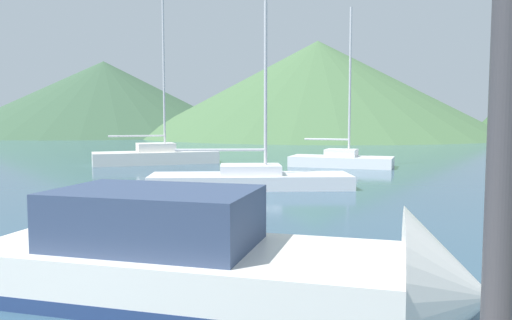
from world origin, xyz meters
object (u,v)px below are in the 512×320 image
(motorboat_near, at_px, (233,268))
(sailboat_inner, at_px, (156,155))
(sailboat_outer, at_px, (341,159))
(sailboat_middle, at_px, (251,179))

(motorboat_near, relative_size, sailboat_inner, 0.68)
(motorboat_near, bearing_deg, sailboat_outer, 91.07)
(sailboat_inner, height_order, sailboat_outer, sailboat_inner)
(motorboat_near, xyz_separation_m, sailboat_middle, (-2.42, 11.22, -0.13))
(sailboat_middle, relative_size, sailboat_outer, 0.92)
(sailboat_inner, distance_m, sailboat_outer, 10.36)
(motorboat_near, bearing_deg, sailboat_middle, 104.36)
(motorboat_near, distance_m, sailboat_outer, 20.24)
(sailboat_middle, bearing_deg, sailboat_outer, 57.25)
(motorboat_near, relative_size, sailboat_outer, 0.86)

